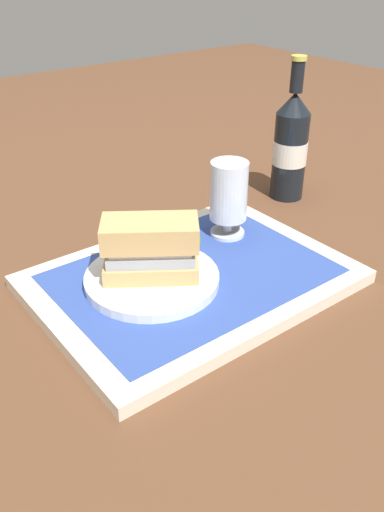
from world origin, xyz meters
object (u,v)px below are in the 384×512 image
Objects in this scene: plate at (152,279)px; sandwich at (153,248)px; beer_bottle at (291,145)px; beer_glass at (229,195)px.

sandwich reaches higher than plate.
sandwich is at bearing -34.83° from plate.
beer_bottle is (0.40, 0.12, 0.08)m from plate.
beer_glass reaches higher than sandwich.
beer_bottle is (0.40, 0.13, 0.03)m from sandwich.
beer_bottle is at bearing 19.64° from beer_glass.
plate is 0.19m from beer_glass.
sandwich is 0.42m from beer_bottle.
sandwich is (0.00, -0.00, 0.05)m from plate.
plate is at bearing -165.96° from beer_glass.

